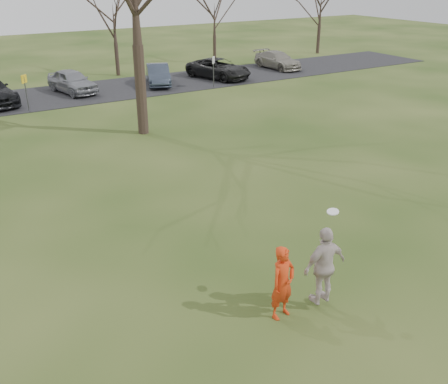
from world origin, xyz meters
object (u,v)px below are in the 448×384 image
Objects in this scene: car_7 at (278,60)px; car_4 at (72,81)px; car_5 at (158,75)px; car_6 at (219,69)px; player_defender at (283,283)px; catching_play at (324,266)px.

car_4 is at bearing 176.53° from car_7.
car_6 is (4.68, -0.25, 0.02)m from car_5.
car_7 is (6.04, 0.97, -0.05)m from car_6.
player_defender is 27.40m from car_6.
car_6 is 1.12× the size of car_7.
player_defender reaches higher than car_5.
player_defender is 0.40× the size of car_7.
car_5 reaches higher than car_7.
catching_play is at bearing -85.91° from car_5.
catching_play is at bearing -132.81° from car_6.
player_defender is at bearing -134.93° from car_6.
car_5 is 4.69m from car_6.
car_5 is 10.75m from car_7.
car_6 is 6.12m from car_7.
player_defender reaches higher than car_7.
car_5 is (7.93, 24.57, -0.18)m from player_defender.
player_defender reaches higher than car_6.
player_defender is 0.36× the size of car_6.
catching_play reaches higher than car_7.
car_5 is 1.80× the size of catching_play.
car_5 is at bearing 61.92° from player_defender.
catching_play is (-11.59, -24.55, 0.41)m from car_6.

